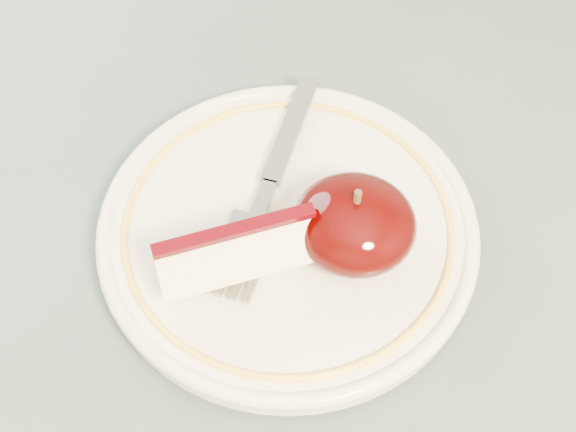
% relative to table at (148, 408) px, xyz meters
% --- Properties ---
extents(table, '(0.90, 0.90, 0.75)m').
position_rel_table_xyz_m(table, '(0.00, 0.00, 0.00)').
color(table, brown).
rests_on(table, ground).
extents(plate, '(0.22, 0.22, 0.02)m').
position_rel_table_xyz_m(plate, '(0.07, 0.09, 0.10)').
color(plate, beige).
rests_on(plate, table).
extents(apple_half, '(0.07, 0.06, 0.05)m').
position_rel_table_xyz_m(apple_half, '(0.10, 0.08, 0.13)').
color(apple_half, black).
rests_on(apple_half, plate).
extents(apple_wedge, '(0.09, 0.08, 0.04)m').
position_rel_table_xyz_m(apple_wedge, '(0.05, 0.05, 0.12)').
color(apple_wedge, '#FAEDB8').
rests_on(apple_wedge, plate).
extents(fork, '(0.03, 0.17, 0.00)m').
position_rel_table_xyz_m(fork, '(0.05, 0.11, 0.11)').
color(fork, gray).
rests_on(fork, plate).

